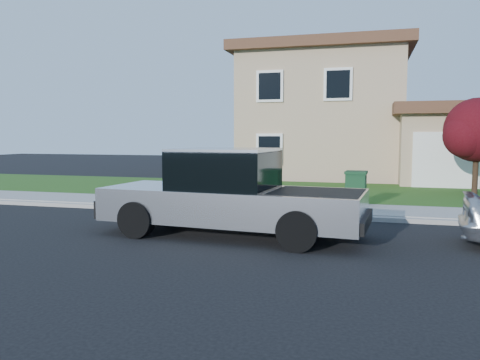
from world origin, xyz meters
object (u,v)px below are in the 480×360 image
object	(u,v)px
ornamental_tree	(478,133)
woman	(270,190)
pickup_truck	(230,195)
trash_bin	(356,188)

from	to	relation	value
ornamental_tree	woman	bearing A→B (deg)	-132.79
pickup_truck	trash_bin	xyz separation A→B (m)	(2.62, 4.48, -0.24)
pickup_truck	trash_bin	world-z (taller)	pickup_truck
trash_bin	woman	bearing A→B (deg)	-123.80
woman	ornamental_tree	bearing A→B (deg)	-156.37
pickup_truck	ornamental_tree	xyz separation A→B (m)	(6.73, 8.50, 1.42)
pickup_truck	trash_bin	size ratio (longest dim) A/B	5.93
pickup_truck	ornamental_tree	world-z (taller)	ornamental_tree
pickup_truck	woman	xyz separation A→B (m)	(0.53, 1.81, -0.07)
woman	trash_bin	xyz separation A→B (m)	(2.09, 2.67, -0.18)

